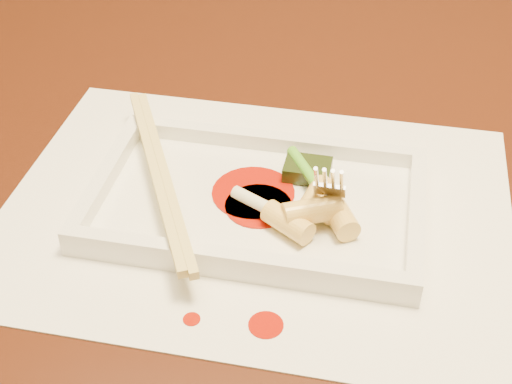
% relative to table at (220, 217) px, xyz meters
% --- Properties ---
extents(table, '(1.40, 0.90, 0.75)m').
position_rel_table_xyz_m(table, '(0.00, 0.00, 0.00)').
color(table, black).
rests_on(table, ground).
extents(placemat, '(0.40, 0.30, 0.00)m').
position_rel_table_xyz_m(placemat, '(0.06, -0.10, 0.10)').
color(placemat, white).
rests_on(placemat, table).
extents(sauce_splatter_a, '(0.02, 0.02, 0.00)m').
position_rel_table_xyz_m(sauce_splatter_a, '(0.09, -0.21, 0.10)').
color(sauce_splatter_a, '#A21304').
rests_on(sauce_splatter_a, placemat).
extents(sauce_splatter_b, '(0.01, 0.01, 0.00)m').
position_rel_table_xyz_m(sauce_splatter_b, '(0.04, -0.22, 0.10)').
color(sauce_splatter_b, '#A21304').
rests_on(sauce_splatter_b, placemat).
extents(plate_base, '(0.26, 0.16, 0.01)m').
position_rel_table_xyz_m(plate_base, '(0.06, -0.10, 0.11)').
color(plate_base, white).
rests_on(plate_base, placemat).
extents(plate_rim_far, '(0.26, 0.01, 0.01)m').
position_rel_table_xyz_m(plate_rim_far, '(0.06, -0.02, 0.12)').
color(plate_rim_far, white).
rests_on(plate_rim_far, plate_base).
extents(plate_rim_near, '(0.26, 0.01, 0.01)m').
position_rel_table_xyz_m(plate_rim_near, '(0.06, -0.17, 0.12)').
color(plate_rim_near, white).
rests_on(plate_rim_near, plate_base).
extents(plate_rim_left, '(0.01, 0.14, 0.01)m').
position_rel_table_xyz_m(plate_rim_left, '(-0.07, -0.10, 0.12)').
color(plate_rim_left, white).
rests_on(plate_rim_left, plate_base).
extents(plate_rim_right, '(0.01, 0.14, 0.01)m').
position_rel_table_xyz_m(plate_rim_right, '(0.18, -0.10, 0.12)').
color(plate_rim_right, white).
rests_on(plate_rim_right, plate_base).
extents(veg_piece, '(0.04, 0.03, 0.01)m').
position_rel_table_xyz_m(veg_piece, '(0.09, -0.06, 0.12)').
color(veg_piece, black).
rests_on(veg_piece, plate_base).
extents(scallion_white, '(0.04, 0.03, 0.01)m').
position_rel_table_xyz_m(scallion_white, '(0.06, -0.11, 0.12)').
color(scallion_white, '#EAEACC').
rests_on(scallion_white, plate_base).
extents(scallion_green, '(0.05, 0.08, 0.01)m').
position_rel_table_xyz_m(scallion_green, '(0.10, -0.08, 0.12)').
color(scallion_green, '#449F19').
rests_on(scallion_green, plate_base).
extents(chopstick_a, '(0.11, 0.21, 0.01)m').
position_rel_table_xyz_m(chopstick_a, '(-0.03, -0.10, 0.13)').
color(chopstick_a, '#D9C26C').
rests_on(chopstick_a, plate_rim_near).
extents(chopstick_b, '(0.11, 0.21, 0.01)m').
position_rel_table_xyz_m(chopstick_b, '(-0.02, -0.10, 0.13)').
color(chopstick_b, '#D9C26C').
rests_on(chopstick_b, plate_rim_near).
extents(fork, '(0.09, 0.10, 0.14)m').
position_rel_table_xyz_m(fork, '(0.13, -0.08, 0.18)').
color(fork, silver).
rests_on(fork, plate_base).
extents(sauce_blob_0, '(0.07, 0.07, 0.00)m').
position_rel_table_xyz_m(sauce_blob_0, '(0.05, -0.09, 0.11)').
color(sauce_blob_0, '#A21304').
rests_on(sauce_blob_0, plate_base).
extents(sauce_blob_1, '(0.05, 0.05, 0.00)m').
position_rel_table_xyz_m(sauce_blob_1, '(0.06, -0.10, 0.11)').
color(sauce_blob_1, '#A21304').
rests_on(sauce_blob_1, plate_base).
extents(rice_cake_0, '(0.04, 0.04, 0.02)m').
position_rel_table_xyz_m(rice_cake_0, '(0.12, -0.11, 0.12)').
color(rice_cake_0, '#FBDF75').
rests_on(rice_cake_0, plate_base).
extents(rice_cake_1, '(0.03, 0.04, 0.02)m').
position_rel_table_xyz_m(rice_cake_1, '(0.11, -0.10, 0.12)').
color(rice_cake_1, '#FBDF75').
rests_on(rice_cake_1, plate_base).
extents(rice_cake_2, '(0.05, 0.04, 0.02)m').
position_rel_table_xyz_m(rice_cake_2, '(0.10, -0.12, 0.13)').
color(rice_cake_2, '#FBDF75').
rests_on(rice_cake_2, plate_base).
extents(rice_cake_3, '(0.04, 0.04, 0.02)m').
position_rel_table_xyz_m(rice_cake_3, '(0.09, -0.13, 0.12)').
color(rice_cake_3, '#FBDF75').
rests_on(rice_cake_3, plate_base).
extents(rice_cake_4, '(0.03, 0.05, 0.02)m').
position_rel_table_xyz_m(rice_cake_4, '(0.10, -0.10, 0.12)').
color(rice_cake_4, '#FBDF75').
rests_on(rice_cake_4, plate_base).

